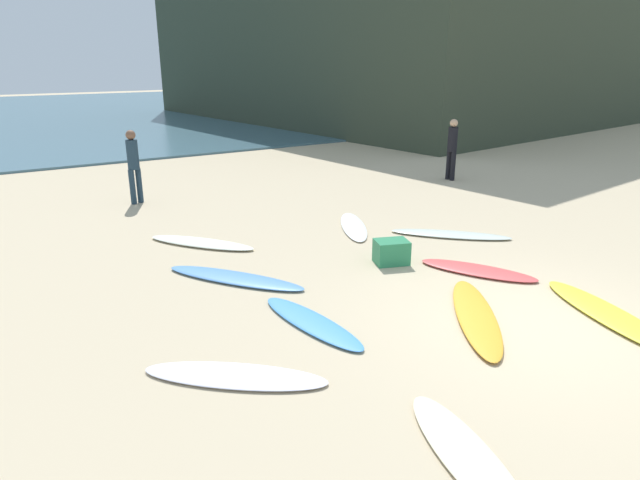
{
  "coord_description": "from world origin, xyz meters",
  "views": [
    {
      "loc": [
        -6.18,
        -4.24,
        3.5
      ],
      "look_at": [
        -0.93,
        3.93,
        0.3
      ],
      "focal_mm": 31.13,
      "sensor_mm": 36.0,
      "label": 1
    }
  ],
  "objects_px": {
    "surfboard_0": "(354,226)",
    "surfboard_8": "(235,376)",
    "surfboard_5": "(610,315)",
    "surfboard_9": "(312,322)",
    "beachgoer_mid": "(133,163)",
    "surfboard_1": "(235,278)",
    "surfboard_2": "(478,270)",
    "surfboard_7": "(466,455)",
    "beachgoer_near": "(452,146)",
    "surfboard_3": "(450,234)",
    "surfboard_6": "(201,243)",
    "beach_cooler": "(391,252)",
    "surfboard_4": "(476,316)"
  },
  "relations": [
    {
      "from": "surfboard_8",
      "to": "beachgoer_mid",
      "type": "xyz_separation_m",
      "value": [
        1.29,
        8.74,
        1.0
      ]
    },
    {
      "from": "surfboard_5",
      "to": "surfboard_9",
      "type": "relative_size",
      "value": 1.26
    },
    {
      "from": "surfboard_8",
      "to": "surfboard_9",
      "type": "distance_m",
      "value": 1.6
    },
    {
      "from": "surfboard_0",
      "to": "beachgoer_near",
      "type": "relative_size",
      "value": 1.2
    },
    {
      "from": "surfboard_0",
      "to": "surfboard_4",
      "type": "distance_m",
      "value": 4.63
    },
    {
      "from": "surfboard_5",
      "to": "surfboard_9",
      "type": "bearing_deg",
      "value": -12.28
    },
    {
      "from": "surfboard_9",
      "to": "beach_cooler",
      "type": "height_order",
      "value": "beach_cooler"
    },
    {
      "from": "surfboard_4",
      "to": "surfboard_0",
      "type": "bearing_deg",
      "value": -65.99
    },
    {
      "from": "surfboard_3",
      "to": "surfboard_9",
      "type": "height_order",
      "value": "surfboard_3"
    },
    {
      "from": "surfboard_6",
      "to": "beachgoer_mid",
      "type": "xyz_separation_m",
      "value": [
        -0.15,
        3.99,
        0.99
      ]
    },
    {
      "from": "surfboard_9",
      "to": "surfboard_1",
      "type": "bearing_deg",
      "value": 90.29
    },
    {
      "from": "surfboard_6",
      "to": "surfboard_7",
      "type": "xyz_separation_m",
      "value": [
        -0.21,
        -7.13,
        -0.01
      ]
    },
    {
      "from": "surfboard_4",
      "to": "surfboard_9",
      "type": "height_order",
      "value": "surfboard_4"
    },
    {
      "from": "surfboard_1",
      "to": "surfboard_6",
      "type": "xyz_separation_m",
      "value": [
        0.21,
        2.03,
        0.0
      ]
    },
    {
      "from": "surfboard_0",
      "to": "surfboard_5",
      "type": "distance_m",
      "value": 5.52
    },
    {
      "from": "surfboard_9",
      "to": "beach_cooler",
      "type": "xyz_separation_m",
      "value": [
        2.46,
        1.27,
        0.18
      ]
    },
    {
      "from": "surfboard_7",
      "to": "beachgoer_near",
      "type": "height_order",
      "value": "beachgoer_near"
    },
    {
      "from": "surfboard_3",
      "to": "surfboard_7",
      "type": "bearing_deg",
      "value": 1.65
    },
    {
      "from": "surfboard_7",
      "to": "beachgoer_near",
      "type": "distance_m",
      "value": 12.5
    },
    {
      "from": "surfboard_7",
      "to": "surfboard_2",
      "type": "bearing_deg",
      "value": 56.77
    },
    {
      "from": "surfboard_5",
      "to": "surfboard_6",
      "type": "relative_size",
      "value": 1.13
    },
    {
      "from": "surfboard_4",
      "to": "surfboard_9",
      "type": "distance_m",
      "value": 2.32
    },
    {
      "from": "surfboard_1",
      "to": "surfboard_2",
      "type": "xyz_separation_m",
      "value": [
        3.65,
        -1.93,
        -0.0
      ]
    },
    {
      "from": "surfboard_0",
      "to": "surfboard_1",
      "type": "height_order",
      "value": "surfboard_1"
    },
    {
      "from": "surfboard_6",
      "to": "beachgoer_near",
      "type": "relative_size",
      "value": 1.27
    },
    {
      "from": "surfboard_6",
      "to": "surfboard_3",
      "type": "bearing_deg",
      "value": 116.69
    },
    {
      "from": "surfboard_0",
      "to": "surfboard_6",
      "type": "relative_size",
      "value": 0.94
    },
    {
      "from": "surfboard_1",
      "to": "beach_cooler",
      "type": "height_order",
      "value": "beach_cooler"
    },
    {
      "from": "surfboard_4",
      "to": "surfboard_9",
      "type": "relative_size",
      "value": 1.25
    },
    {
      "from": "surfboard_1",
      "to": "surfboard_9",
      "type": "distance_m",
      "value": 2.06
    },
    {
      "from": "surfboard_0",
      "to": "surfboard_5",
      "type": "relative_size",
      "value": 0.83
    },
    {
      "from": "surfboard_5",
      "to": "beach_cooler",
      "type": "bearing_deg",
      "value": -52.81
    },
    {
      "from": "surfboard_0",
      "to": "surfboard_8",
      "type": "distance_m",
      "value": 6.16
    },
    {
      "from": "surfboard_2",
      "to": "beach_cooler",
      "type": "xyz_separation_m",
      "value": [
        -0.96,
        1.15,
        0.17
      ]
    },
    {
      "from": "surfboard_1",
      "to": "surfboard_3",
      "type": "distance_m",
      "value": 4.73
    },
    {
      "from": "surfboard_5",
      "to": "surfboard_8",
      "type": "height_order",
      "value": "surfboard_5"
    },
    {
      "from": "surfboard_5",
      "to": "beachgoer_mid",
      "type": "distance_m",
      "value": 10.92
    },
    {
      "from": "surfboard_8",
      "to": "surfboard_9",
      "type": "relative_size",
      "value": 1.05
    },
    {
      "from": "surfboard_4",
      "to": "beachgoer_mid",
      "type": "distance_m",
      "value": 9.48
    },
    {
      "from": "surfboard_0",
      "to": "surfboard_4",
      "type": "height_order",
      "value": "surfboard_4"
    },
    {
      "from": "surfboard_0",
      "to": "surfboard_8",
      "type": "height_order",
      "value": "same"
    },
    {
      "from": "surfboard_8",
      "to": "beach_cooler",
      "type": "distance_m",
      "value": 4.37
    },
    {
      "from": "surfboard_4",
      "to": "surfboard_6",
      "type": "relative_size",
      "value": 1.12
    },
    {
      "from": "surfboard_1",
      "to": "surfboard_5",
      "type": "height_order",
      "value": "surfboard_5"
    },
    {
      "from": "surfboard_3",
      "to": "surfboard_8",
      "type": "bearing_deg",
      "value": -21.46
    },
    {
      "from": "surfboard_2",
      "to": "surfboard_5",
      "type": "relative_size",
      "value": 0.77
    },
    {
      "from": "beachgoer_mid",
      "to": "surfboard_3",
      "type": "bearing_deg",
      "value": 107.2
    },
    {
      "from": "surfboard_9",
      "to": "beachgoer_mid",
      "type": "xyz_separation_m",
      "value": [
        -0.16,
        8.07,
        1.0
      ]
    },
    {
      "from": "beachgoer_near",
      "to": "surfboard_5",
      "type": "bearing_deg",
      "value": -27.3
    },
    {
      "from": "surfboard_7",
      "to": "surfboard_6",
      "type": "bearing_deg",
      "value": 104.14
    }
  ]
}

